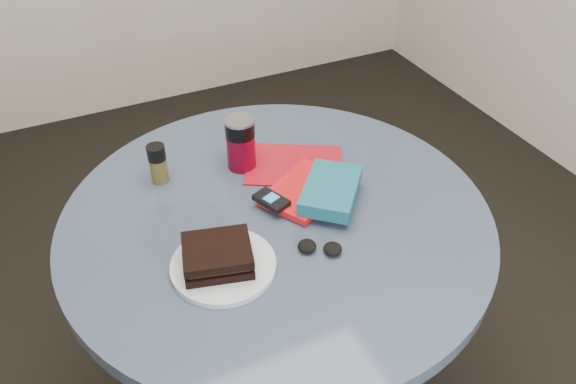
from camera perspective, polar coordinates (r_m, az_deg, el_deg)
name	(u,v)px	position (r m, az deg, el deg)	size (l,w,h in m)	color
table	(277,262)	(1.42, -1.11, -7.08)	(1.00, 1.00, 0.75)	black
plate	(223,266)	(1.18, -6.58, -7.43)	(0.22, 0.22, 0.01)	silver
sandwich	(217,255)	(1.16, -7.18, -6.41)	(0.16, 0.15, 0.05)	black
soda_can	(241,143)	(1.41, -4.82, 4.95)	(0.08, 0.08, 0.14)	maroon
pepper_grinder	(158,163)	(1.40, -13.08, 2.85)	(0.05, 0.05, 0.10)	#4A441F
magazine	(294,165)	(1.45, 0.63, 2.78)	(0.24, 0.18, 0.00)	maroon
red_book	(304,190)	(1.35, 1.68, 0.19)	(0.20, 0.14, 0.02)	red
novel	(331,190)	(1.31, 4.37, 0.20)	(0.18, 0.12, 0.04)	#145063
mp3_player	(271,200)	(1.29, -1.71, -0.83)	(0.07, 0.09, 0.01)	black
headphones	(320,247)	(1.20, 3.25, -5.65)	(0.10, 0.09, 0.02)	black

